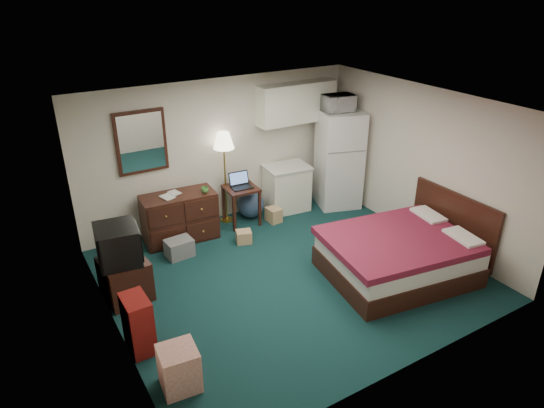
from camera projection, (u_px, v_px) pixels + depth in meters
floor at (289, 274)px, 7.16m from camera, size 5.00×4.50×0.01m
ceiling at (293, 107)px, 6.09m from camera, size 5.00×4.50×0.01m
walls at (291, 197)px, 6.63m from camera, size 5.01×4.51×2.50m
mirror at (141, 142)px, 7.55m from camera, size 0.80×0.06×1.00m
upper_cabinets at (296, 103)px, 8.61m from camera, size 1.50×0.35×0.70m
headboard at (453, 223)px, 7.44m from camera, size 0.06×1.56×1.00m
dresser at (180, 217)px, 7.96m from camera, size 1.22×0.62×0.81m
floor_lamp at (225, 178)px, 8.39m from camera, size 0.36×0.36×1.64m
desk at (241, 205)px, 8.51m from camera, size 0.58×0.58×0.69m
exercise_ball at (251, 204)px, 8.77m from camera, size 0.59×0.59×0.49m
kitchen_counter at (287, 188)px, 9.00m from camera, size 0.81×0.65×0.83m
fridge at (339, 159)px, 9.01m from camera, size 0.94×0.94×1.81m
bed at (398, 256)px, 7.01m from camera, size 2.19×1.83×0.64m
tv_stand at (125, 279)px, 6.54m from camera, size 0.63×0.67×0.57m
suitcase at (138, 324)px, 5.59m from camera, size 0.28×0.44×0.71m
retail_box at (179, 368)px, 5.11m from camera, size 0.43×0.43×0.49m
file_bin at (179, 248)px, 7.57m from camera, size 0.43×0.33×0.29m
cardboard_box_a at (244, 237)px, 7.97m from camera, size 0.30×0.28×0.21m
cardboard_box_b at (274, 215)px, 8.65m from camera, size 0.24×0.28×0.26m
laptop at (242, 181)px, 8.30m from camera, size 0.38×0.31×0.25m
crt_tv at (117, 244)px, 6.31m from camera, size 0.63×0.66×0.51m
microwave at (338, 101)px, 8.53m from camera, size 0.57×0.36×0.36m
book_a at (162, 192)px, 7.58m from camera, size 0.17×0.06×0.24m
book_b at (170, 189)px, 7.73m from camera, size 0.16×0.05×0.21m
mug at (205, 189)px, 7.83m from camera, size 0.14×0.12×0.12m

